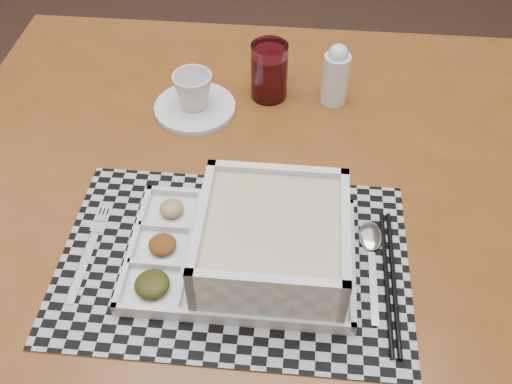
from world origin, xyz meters
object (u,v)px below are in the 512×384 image
creamer_bottle (336,75)px  juice_glass (269,73)px  dining_table (242,236)px  serving_tray (264,245)px  cup (193,91)px

creamer_bottle → juice_glass: bearing=-179.8°
juice_glass → dining_table: bearing=-92.4°
juice_glass → serving_tray: bearing=-84.5°
cup → juice_glass: bearing=35.3°
serving_tray → dining_table: bearing=114.3°
cup → creamer_bottle: size_ratio=0.60×
creamer_bottle → serving_tray: bearing=-102.1°
dining_table → creamer_bottle: bearing=64.7°
dining_table → creamer_bottle: (0.13, 0.28, 0.14)m
serving_tray → juice_glass: juice_glass is taller
serving_tray → cup: 0.37m
juice_glass → creamer_bottle: size_ratio=0.91×
serving_tray → creamer_bottle: creamer_bottle is taller
cup → creamer_bottle: 0.26m
dining_table → creamer_bottle: 0.34m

